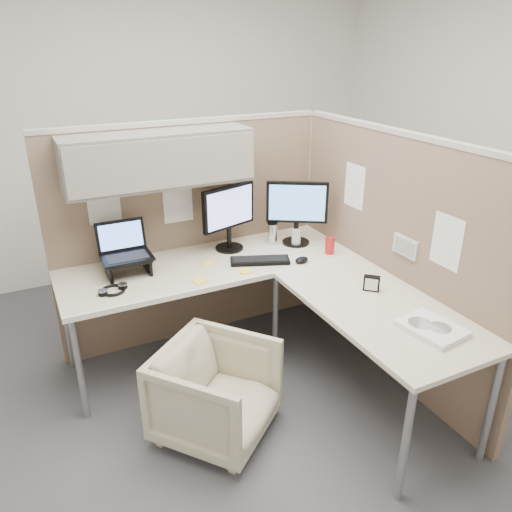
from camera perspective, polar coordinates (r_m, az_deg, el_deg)
name	(u,v)px	position (r m, az deg, el deg)	size (l,w,h in m)	color
ground	(259,391)	(3.39, 0.37, -15.16)	(4.50, 4.50, 0.00)	#3F3E44
partition_back	(178,201)	(3.49, -8.96, 6.23)	(2.00, 0.36, 1.63)	#836955
partition_right	(387,256)	(3.37, 14.76, -0.02)	(0.07, 2.03, 1.63)	#836955
desk	(268,286)	(3.16, 1.40, -3.44)	(2.00, 1.98, 0.73)	beige
office_chair	(216,388)	(2.93, -4.59, -14.85)	(0.60, 0.56, 0.61)	beige
monitor_left	(229,213)	(3.50, -3.14, 4.96)	(0.43, 0.20, 0.47)	black
monitor_right	(297,208)	(3.61, 4.70, 5.51)	(0.40, 0.26, 0.47)	black
laptop_station	(126,255)	(3.29, -14.65, 0.13)	(0.31, 0.27, 0.32)	black
keyboard	(260,261)	(3.37, 0.46, -0.53)	(0.40, 0.13, 0.02)	black
mouse	(302,260)	(3.38, 5.24, -0.44)	(0.10, 0.07, 0.04)	black
travel_mug	(272,233)	(3.67, 1.88, 2.68)	(0.08, 0.08, 0.16)	silver
soda_can_green	(330,245)	(3.54, 8.43, 1.21)	(0.07, 0.07, 0.12)	#B21E1E
soda_can_silver	(296,238)	(3.64, 4.61, 2.07)	(0.07, 0.07, 0.12)	silver
sticky_note_b	(245,271)	(3.24, -1.29, -1.76)	(0.08, 0.08, 0.01)	yellow
sticky_note_d	(209,263)	(3.37, -5.44, -0.86)	(0.08, 0.08, 0.01)	yellow
sticky_note_a	(199,281)	(3.13, -6.50, -2.88)	(0.08, 0.08, 0.01)	yellow
headphones	(113,290)	(3.11, -16.02, -3.74)	(0.18, 0.18, 0.03)	black
paper_stack	(432,328)	(2.76, 19.46, -7.80)	(0.28, 0.34, 0.03)	white
desk_clock	(372,283)	(3.07, 13.07, -3.07)	(0.09, 0.09, 0.10)	black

